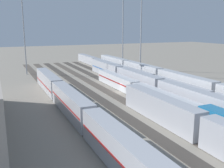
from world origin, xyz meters
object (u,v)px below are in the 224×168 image
at_px(train_on_track_2, 161,88).
at_px(train_on_track_1, 149,80).
at_px(train_on_track_7, 71,103).
at_px(train_on_track_3, 157,98).
at_px(light_mast_1, 23,21).
at_px(light_mast_2, 141,23).
at_px(train_on_track_0, 160,76).
at_px(train_on_track_4, 204,129).
at_px(light_mast_0, 123,24).

xyz_separation_m(train_on_track_2, train_on_track_1, (13.41, -5.00, -0.53)).
relative_size(train_on_track_2, train_on_track_7, 1.34).
relative_size(train_on_track_3, light_mast_1, 2.00).
bearing_deg(train_on_track_3, train_on_track_7, 83.19).
xyz_separation_m(light_mast_1, light_mast_2, (-20.33, -39.72, -0.98)).
bearing_deg(train_on_track_7, train_on_track_0, -62.50).
distance_m(train_on_track_1, light_mast_1, 53.62).
distance_m(train_on_track_7, light_mast_2, 53.68).
relative_size(train_on_track_4, train_on_track_1, 0.34).
height_order(light_mast_0, light_mast_2, light_mast_0).
height_order(train_on_track_0, train_on_track_4, same).
relative_size(train_on_track_2, light_mast_2, 3.05).
distance_m(train_on_track_0, train_on_track_3, 25.50).
xyz_separation_m(train_on_track_2, train_on_track_4, (-26.08, 10.00, 0.02)).
bearing_deg(light_mast_0, light_mast_1, 82.63).
xyz_separation_m(light_mast_0, light_mast_2, (-15.19, 0.01, -0.11)).
bearing_deg(train_on_track_2, train_on_track_3, 139.37).
bearing_deg(train_on_track_4, train_on_track_7, 33.52).
xyz_separation_m(train_on_track_7, train_on_track_1, (16.85, -30.00, -0.54)).
distance_m(train_on_track_0, train_on_track_1, 5.22).
height_order(train_on_track_4, train_on_track_1, train_on_track_4).
xyz_separation_m(train_on_track_0, light_mast_2, (16.65, -2.12, 16.96)).
relative_size(train_on_track_1, light_mast_2, 4.43).
height_order(train_on_track_2, train_on_track_0, same).
bearing_deg(light_mast_0, train_on_track_2, 165.42).
height_order(light_mast_1, light_mast_2, light_mast_1).
height_order(train_on_track_0, train_on_track_1, train_on_track_0).
distance_m(train_on_track_4, train_on_track_1, 42.25).
xyz_separation_m(train_on_track_4, train_on_track_7, (22.64, 15.00, -0.01)).
xyz_separation_m(train_on_track_0, train_on_track_4, (-40.87, 20.00, 0.00)).
relative_size(train_on_track_3, light_mast_2, 2.12).
xyz_separation_m(light_mast_0, light_mast_1, (5.14, 39.72, 0.88)).
xyz_separation_m(train_on_track_1, light_mast_1, (38.35, 32.60, 18.49)).
relative_size(light_mast_0, light_mast_1, 0.95).
relative_size(train_on_track_4, light_mast_1, 1.42).
bearing_deg(train_on_track_7, light_mast_0, -36.56).
bearing_deg(light_mast_0, train_on_track_4, 163.08).
xyz_separation_m(train_on_track_2, train_on_track_3, (-5.83, 5.00, -0.50)).
relative_size(train_on_track_0, light_mast_2, 3.05).
bearing_deg(train_on_track_7, light_mast_2, -46.79).
bearing_deg(train_on_track_4, light_mast_0, -16.92).
distance_m(train_on_track_3, light_mast_2, 44.57).
bearing_deg(train_on_track_1, light_mast_0, -12.10).
height_order(light_mast_0, light_mast_1, light_mast_1).
bearing_deg(light_mast_1, train_on_track_7, -177.30).
bearing_deg(train_on_track_0, train_on_track_2, 145.93).
distance_m(train_on_track_3, light_mast_1, 64.56).
relative_size(train_on_track_4, light_mast_0, 1.50).
xyz_separation_m(train_on_track_3, light_mast_1, (57.59, 22.60, 18.46)).
bearing_deg(train_on_track_3, light_mast_0, -18.08).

